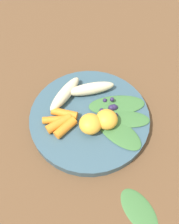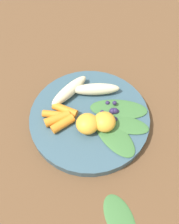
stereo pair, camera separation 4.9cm
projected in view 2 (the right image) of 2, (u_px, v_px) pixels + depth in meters
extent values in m
plane|color=brown|center=(89.00, 120.00, 0.51)|extent=(2.40, 2.40, 0.00)
cylinder|color=#385666|center=(89.00, 117.00, 0.50)|extent=(0.27, 0.27, 0.02)
ellipsoid|color=beige|center=(70.00, 90.00, 0.52)|extent=(0.10, 0.10, 0.03)
ellipsoid|color=beige|center=(96.00, 89.00, 0.52)|extent=(0.11, 0.03, 0.03)
ellipsoid|color=#F4A833|center=(105.00, 122.00, 0.46)|extent=(0.05, 0.05, 0.04)
ellipsoid|color=#F4A833|center=(87.00, 124.00, 0.46)|extent=(0.05, 0.05, 0.04)
cylinder|color=orange|center=(65.00, 110.00, 0.49)|extent=(0.06, 0.04, 0.02)
cylinder|color=orange|center=(57.00, 114.00, 0.49)|extent=(0.06, 0.03, 0.02)
cylinder|color=orange|center=(58.00, 119.00, 0.48)|extent=(0.06, 0.04, 0.02)
cylinder|color=orange|center=(63.00, 124.00, 0.47)|extent=(0.06, 0.04, 0.02)
sphere|color=#2D234C|center=(108.00, 103.00, 0.51)|extent=(0.01, 0.01, 0.01)
sphere|color=#2D234C|center=(113.00, 112.00, 0.49)|extent=(0.01, 0.01, 0.01)
sphere|color=#2D234C|center=(115.00, 119.00, 0.48)|extent=(0.01, 0.01, 0.01)
sphere|color=#2D234C|center=(102.00, 113.00, 0.49)|extent=(0.01, 0.01, 0.01)
sphere|color=#2D234C|center=(115.00, 111.00, 0.49)|extent=(0.01, 0.01, 0.01)
sphere|color=#2D234C|center=(115.00, 103.00, 0.50)|extent=(0.01, 0.01, 0.01)
sphere|color=#2D234C|center=(112.00, 111.00, 0.49)|extent=(0.01, 0.01, 0.01)
sphere|color=#2D234C|center=(117.00, 111.00, 0.49)|extent=(0.01, 0.01, 0.01)
ellipsoid|color=#3D7038|center=(114.00, 136.00, 0.46)|extent=(0.11, 0.13, 0.00)
ellipsoid|color=#3D7038|center=(124.00, 124.00, 0.48)|extent=(0.11, 0.08, 0.00)
ellipsoid|color=#3D7038|center=(119.00, 109.00, 0.50)|extent=(0.14, 0.07, 0.00)
ellipsoid|color=#3D7038|center=(120.00, 218.00, 0.40)|extent=(0.08, 0.10, 0.01)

